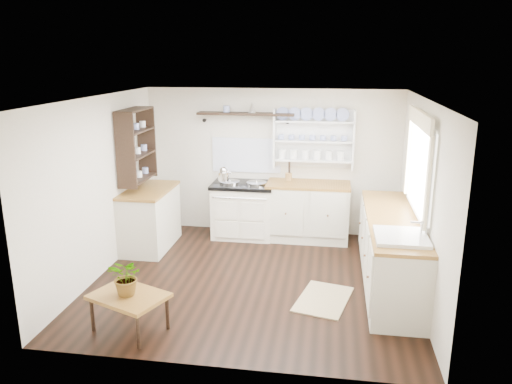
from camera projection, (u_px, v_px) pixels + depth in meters
floor at (253, 279)px, 6.42m from camera, size 4.00×3.80×0.01m
wall_back at (272, 162)px, 7.92m from camera, size 4.00×0.02×2.30m
wall_right at (422, 200)px, 5.82m from camera, size 0.02×3.80×2.30m
wall_left at (100, 187)px, 6.41m from camera, size 0.02×3.80×2.30m
ceiling at (253, 98)px, 5.81m from camera, size 4.00×3.80×0.01m
window at (419, 163)px, 5.86m from camera, size 0.08×1.55×1.22m
aga_cooker at (243, 209)px, 7.86m from camera, size 0.97×0.67×0.90m
back_cabinets at (308, 211)px, 7.73m from camera, size 1.27×0.63×0.90m
right_cabinets at (391, 251)px, 6.14m from camera, size 0.62×2.43×0.90m
belfast_sink at (400, 247)px, 5.34m from camera, size 0.55×0.60×0.45m
left_cabinets at (150, 218)px, 7.40m from camera, size 0.62×1.13×0.90m
plate_rack at (314, 138)px, 7.69m from camera, size 1.20×0.22×0.90m
high_shelf at (246, 114)px, 7.67m from camera, size 1.50×0.29×0.16m
left_shelving at (136, 145)px, 7.14m from camera, size 0.28×0.80×1.05m
kettle at (224, 174)px, 7.63m from camera, size 0.17×0.17×0.21m
utensil_crock at (289, 177)px, 7.72m from camera, size 0.10×0.10×0.12m
center_table at (129, 299)px, 5.15m from camera, size 0.89×0.77×0.40m
potted_plant at (127, 277)px, 5.08m from camera, size 0.43×0.40×0.40m
floor_rug at (323, 299)px, 5.88m from camera, size 0.73×0.95×0.02m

